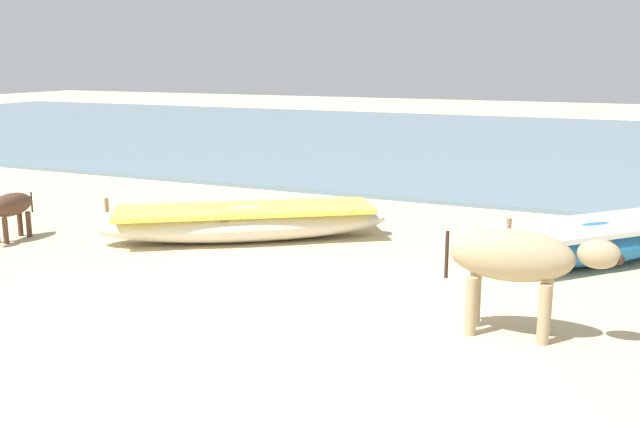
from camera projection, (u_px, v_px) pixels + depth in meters
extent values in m
plane|color=#CCB789|center=(230.00, 333.00, 7.08)|extent=(80.00, 80.00, 0.00)
cube|color=slate|center=(524.00, 144.00, 22.16)|extent=(60.00, 20.00, 0.08)
ellipsoid|color=#1E669E|center=(594.00, 243.00, 9.50)|extent=(2.80, 3.01, 0.52)
cube|color=white|center=(595.00, 226.00, 9.45)|extent=(2.54, 2.71, 0.07)
cube|color=olive|center=(581.00, 234.00, 9.38)|extent=(0.76, 0.68, 0.04)
cylinder|color=olive|center=(509.00, 226.00, 8.85)|extent=(0.06, 0.06, 0.20)
ellipsoid|color=beige|center=(245.00, 224.00, 10.63)|extent=(4.06, 3.25, 0.50)
cube|color=#EAD84C|center=(245.00, 210.00, 10.58)|extent=(3.63, 2.94, 0.07)
cube|color=olive|center=(223.00, 215.00, 10.55)|extent=(0.59, 0.78, 0.04)
cylinder|color=olive|center=(107.00, 205.00, 10.23)|extent=(0.06, 0.06, 0.20)
ellipsoid|color=#4C3323|center=(11.00, 205.00, 10.59)|extent=(0.34, 0.78, 0.34)
cylinder|color=#4C3323|center=(6.00, 231.00, 10.42)|extent=(0.08, 0.08, 0.39)
cylinder|color=#4C3323|center=(29.00, 224.00, 10.83)|extent=(0.08, 0.08, 0.39)
cylinder|color=#4C3323|center=(20.00, 223.00, 10.89)|extent=(0.08, 0.08, 0.39)
cylinder|color=#2D2119|center=(32.00, 202.00, 10.96)|extent=(0.03, 0.03, 0.32)
ellipsoid|color=tan|center=(511.00, 255.00, 6.88)|extent=(1.20, 0.55, 0.51)
ellipsoid|color=tan|center=(599.00, 254.00, 6.60)|extent=(0.40, 0.26, 0.28)
sphere|color=#2D2119|center=(619.00, 259.00, 6.54)|extent=(0.11, 0.11, 0.11)
cylinder|color=tan|center=(546.00, 306.00, 6.98)|extent=(0.12, 0.12, 0.58)
cylinder|color=tan|center=(544.00, 314.00, 6.75)|extent=(0.12, 0.12, 0.58)
cylinder|color=tan|center=(475.00, 298.00, 7.22)|extent=(0.12, 0.12, 0.58)
cylinder|color=tan|center=(471.00, 306.00, 6.98)|extent=(0.12, 0.12, 0.58)
cylinder|color=#2D2119|center=(447.00, 255.00, 7.10)|extent=(0.04, 0.04, 0.48)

